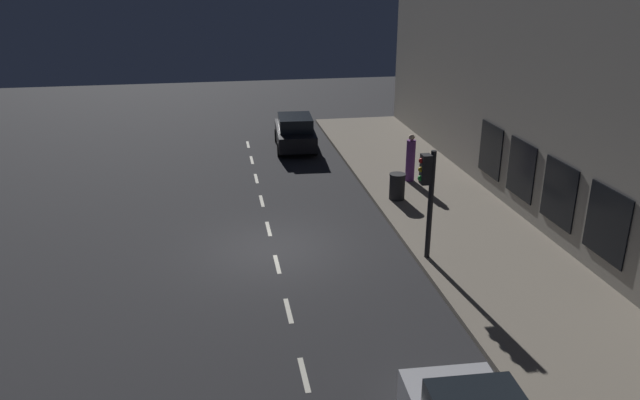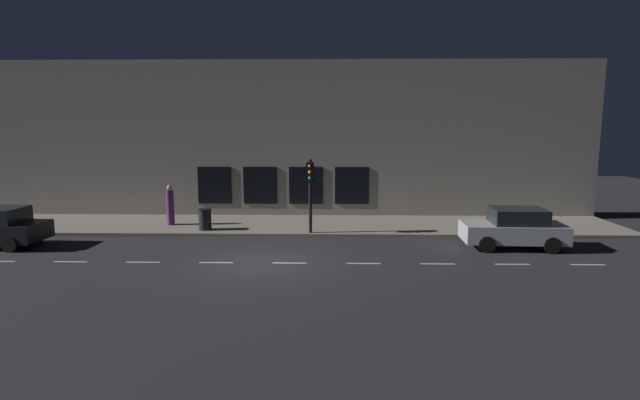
{
  "view_description": "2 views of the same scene",
  "coord_description": "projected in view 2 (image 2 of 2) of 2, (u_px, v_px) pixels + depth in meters",
  "views": [
    {
      "loc": [
        -1.52,
        -16.78,
        7.99
      ],
      "look_at": [
        1.43,
        -0.02,
        1.53
      ],
      "focal_mm": 34.29,
      "sensor_mm": 36.0,
      "label": 1
    },
    {
      "loc": [
        -16.92,
        -2.42,
        4.85
      ],
      "look_at": [
        1.32,
        -2.05,
        2.05
      ],
      "focal_mm": 27.91,
      "sensor_mm": 36.0,
      "label": 2
    }
  ],
  "objects": [
    {
      "name": "pedestrian_0",
      "position": [
        170.0,
        206.0,
        23.3
      ],
      "size": [
        0.42,
        0.42,
        1.87
      ],
      "rotation": [
        0.0,
        0.0,
        4.91
      ],
      "color": "#5B2D70",
      "rests_on": "sidewalk"
    },
    {
      "name": "traffic_light",
      "position": [
        310.0,
        184.0,
        21.27
      ],
      "size": [
        0.5,
        0.32,
        3.2
      ],
      "color": "black",
      "rests_on": "sidewalk"
    },
    {
      "name": "building_facade",
      "position": [
        283.0,
        140.0,
        25.59
      ],
      "size": [
        0.65,
        32.0,
        8.03
      ],
      "color": "gray",
      "rests_on": "ground"
    },
    {
      "name": "lane_centre_line",
      "position": [
        289.0,
        263.0,
        17.48
      ],
      "size": [
        0.12,
        27.2,
        0.01
      ],
      "color": "beige",
      "rests_on": "ground"
    },
    {
      "name": "trash_bin",
      "position": [
        205.0,
        219.0,
        22.24
      ],
      "size": [
        0.59,
        0.59,
        0.96
      ],
      "color": "black",
      "rests_on": "sidewalk"
    },
    {
      "name": "parked_car_1",
      "position": [
        514.0,
        228.0,
        19.52
      ],
      "size": [
        1.95,
        3.96,
        1.58
      ],
      "rotation": [
        0.0,
        0.0,
        -0.04
      ],
      "color": "#B7B7BC",
      "rests_on": "ground"
    },
    {
      "name": "sidewalk",
      "position": [
        279.0,
        225.0,
        23.67
      ],
      "size": [
        4.5,
        32.0,
        0.15
      ],
      "color": "gray",
      "rests_on": "ground"
    },
    {
      "name": "ground_plane",
      "position": [
        261.0,
        263.0,
        17.5
      ],
      "size": [
        60.0,
        60.0,
        0.0
      ],
      "primitive_type": "plane",
      "color": "#28282B"
    }
  ]
}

